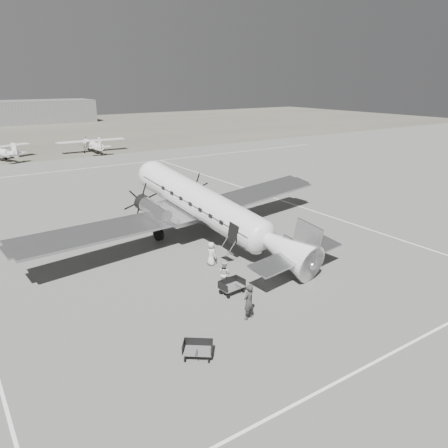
% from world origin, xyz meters
% --- Properties ---
extents(ground, '(260.00, 260.00, 0.00)m').
position_xyz_m(ground, '(0.00, 0.00, 0.00)').
color(ground, slate).
rests_on(ground, ground).
extents(taxi_line_near, '(60.00, 0.15, 0.01)m').
position_xyz_m(taxi_line_near, '(0.00, -14.00, 0.01)').
color(taxi_line_near, white).
rests_on(taxi_line_near, ground).
extents(taxi_line_right, '(0.15, 80.00, 0.01)m').
position_xyz_m(taxi_line_right, '(12.00, 0.00, 0.01)').
color(taxi_line_right, white).
rests_on(taxi_line_right, ground).
extents(taxi_line_horizon, '(90.00, 0.15, 0.01)m').
position_xyz_m(taxi_line_horizon, '(0.00, 40.00, 0.01)').
color(taxi_line_horizon, white).
rests_on(taxi_line_horizon, ground).
extents(grass_infield, '(260.00, 90.00, 0.01)m').
position_xyz_m(grass_infield, '(0.00, 95.00, 0.00)').
color(grass_infield, '#5E5C4F').
rests_on(grass_infield, ground).
extents(hangar_main, '(42.00, 14.00, 6.60)m').
position_xyz_m(hangar_main, '(5.00, 120.00, 3.30)').
color(hangar_main, slate).
rests_on(hangar_main, ground).
extents(dc3_airliner, '(32.14, 24.73, 5.57)m').
position_xyz_m(dc3_airliner, '(-1.42, 3.35, 2.79)').
color(dc3_airliner, '#A7A7A9').
rests_on(dc3_airliner, ground).
extents(light_plane_right, '(12.30, 10.09, 2.50)m').
position_xyz_m(light_plane_right, '(5.47, 53.96, 1.25)').
color(light_plane_right, silver).
rests_on(light_plane_right, ground).
extents(baggage_cart_near, '(1.68, 1.26, 0.89)m').
position_xyz_m(baggage_cart_near, '(-4.87, -4.65, 0.45)').
color(baggage_cart_near, '#5C5C5C').
rests_on(baggage_cart_near, ground).
extents(baggage_cart_far, '(1.78, 1.70, 0.82)m').
position_xyz_m(baggage_cart_far, '(-9.94, -9.13, 0.41)').
color(baggage_cart_far, '#5C5C5C').
rests_on(baggage_cart_far, ground).
extents(ground_crew, '(0.85, 0.66, 2.04)m').
position_xyz_m(ground_crew, '(-5.82, -7.60, 1.02)').
color(ground_crew, '#2E2E2E').
rests_on(ground_crew, ground).
extents(ramp_agent, '(0.82, 0.96, 1.73)m').
position_xyz_m(ramp_agent, '(-4.69, -3.58, 0.86)').
color(ramp_agent, silver).
rests_on(ramp_agent, ground).
extents(passenger, '(0.66, 0.91, 1.71)m').
position_xyz_m(passenger, '(-3.61, -0.29, 0.86)').
color(passenger, beige).
rests_on(passenger, ground).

